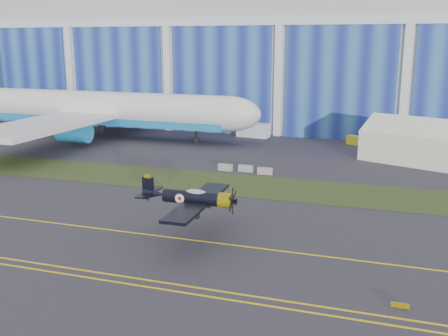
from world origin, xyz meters
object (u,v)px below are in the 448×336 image
(tent, at_px, (418,139))
(shipping_container, at_px, (253,130))
(tug, at_px, (355,140))
(warbird, at_px, (192,198))
(jetliner, at_px, (100,72))

(tent, height_order, shipping_container, tent)
(tent, bearing_deg, tug, 155.26)
(tug, bearing_deg, shipping_container, -165.41)
(warbird, height_order, jetliner, jetliner)
(tent, relative_size, shipping_container, 2.88)
(warbird, height_order, tent, tent)
(warbird, xyz_separation_m, jetliner, (-34.94, 43.23, 8.00))
(warbird, distance_m, shipping_container, 52.09)
(warbird, xyz_separation_m, tent, (19.82, 39.66, -0.53))
(warbird, bearing_deg, shipping_container, 97.78)
(jetliner, bearing_deg, tug, 9.70)
(jetliner, bearing_deg, warbird, -49.72)
(tug, bearing_deg, warbird, -82.20)
(jetliner, relative_size, tug, 27.69)
(jetliner, bearing_deg, tent, -2.38)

